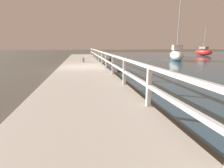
{
  "coord_description": "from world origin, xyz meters",
  "views": [
    {
      "loc": [
        -0.07,
        -12.66,
        1.7
      ],
      "look_at": [
        1.68,
        -2.66,
        -0.55
      ],
      "focal_mm": 28.0,
      "sensor_mm": 36.0,
      "label": 1
    }
  ],
  "objects_px": {
    "mooring_bollard": "(83,60)",
    "sailboat_red": "(203,52)",
    "sailboat_teal": "(176,53)",
    "sailboat_white": "(177,54)"
  },
  "relations": [
    {
      "from": "mooring_bollard",
      "to": "sailboat_teal",
      "type": "distance_m",
      "value": 16.05
    },
    {
      "from": "mooring_bollard",
      "to": "sailboat_teal",
      "type": "xyz_separation_m",
      "value": [
        13.72,
        8.33,
        0.16
      ]
    },
    {
      "from": "mooring_bollard",
      "to": "sailboat_red",
      "type": "distance_m",
      "value": 23.95
    },
    {
      "from": "mooring_bollard",
      "to": "sailboat_red",
      "type": "height_order",
      "value": "sailboat_red"
    },
    {
      "from": "sailboat_teal",
      "to": "sailboat_white",
      "type": "bearing_deg",
      "value": -109.23
    },
    {
      "from": "sailboat_red",
      "to": "sailboat_teal",
      "type": "bearing_deg",
      "value": -164.54
    },
    {
      "from": "mooring_bollard",
      "to": "sailboat_white",
      "type": "bearing_deg",
      "value": 16.28
    },
    {
      "from": "mooring_bollard",
      "to": "sailboat_white",
      "type": "distance_m",
      "value": 11.19
    },
    {
      "from": "mooring_bollard",
      "to": "sailboat_red",
      "type": "xyz_separation_m",
      "value": [
        20.81,
        11.85,
        0.17
      ]
    },
    {
      "from": "mooring_bollard",
      "to": "sailboat_teal",
      "type": "relative_size",
      "value": 0.07
    }
  ]
}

